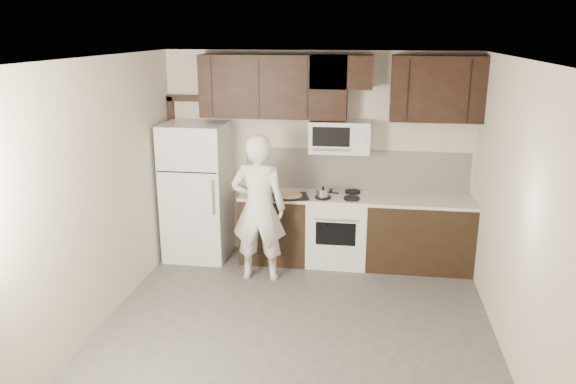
% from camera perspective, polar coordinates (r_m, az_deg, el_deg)
% --- Properties ---
extents(floor, '(4.50, 4.50, 0.00)m').
position_cam_1_polar(floor, '(5.79, 0.58, -14.42)').
color(floor, '#4B4847').
rests_on(floor, ground).
extents(back_wall, '(4.00, 0.00, 4.00)m').
position_cam_1_polar(back_wall, '(7.39, 3.00, 3.68)').
color(back_wall, beige).
rests_on(back_wall, ground).
extents(ceiling, '(4.50, 4.50, 0.00)m').
position_cam_1_polar(ceiling, '(4.99, 0.67, 13.35)').
color(ceiling, white).
rests_on(ceiling, back_wall).
extents(counter_run, '(2.95, 0.64, 0.91)m').
position_cam_1_polar(counter_run, '(7.31, 7.39, -3.87)').
color(counter_run, black).
rests_on(counter_run, floor).
extents(stove, '(0.76, 0.66, 0.94)m').
position_cam_1_polar(stove, '(7.32, 5.01, -3.74)').
color(stove, silver).
rests_on(stove, floor).
extents(backsplash, '(2.90, 0.02, 0.54)m').
position_cam_1_polar(backsplash, '(7.39, 6.84, 2.23)').
color(backsplash, silver).
rests_on(backsplash, counter_run).
extents(upper_cabinets, '(3.48, 0.35, 0.78)m').
position_cam_1_polar(upper_cabinets, '(7.06, 4.69, 10.73)').
color(upper_cabinets, black).
rests_on(upper_cabinets, back_wall).
extents(microwave, '(0.76, 0.42, 0.40)m').
position_cam_1_polar(microwave, '(7.12, 5.30, 5.62)').
color(microwave, silver).
rests_on(microwave, upper_cabinets).
extents(refrigerator, '(0.80, 0.76, 1.80)m').
position_cam_1_polar(refrigerator, '(7.46, -9.25, 0.05)').
color(refrigerator, silver).
rests_on(refrigerator, floor).
extents(door_trim, '(0.50, 0.08, 2.12)m').
position_cam_1_polar(door_trim, '(7.79, -11.26, 3.27)').
color(door_trim, black).
rests_on(door_trim, floor).
extents(saucepan, '(0.28, 0.16, 0.16)m').
position_cam_1_polar(saucepan, '(7.03, 3.59, -0.15)').
color(saucepan, silver).
rests_on(saucepan, stove).
extents(baking_tray, '(0.51, 0.43, 0.02)m').
position_cam_1_polar(baking_tray, '(7.06, 0.24, -0.48)').
color(baking_tray, black).
rests_on(baking_tray, counter_run).
extents(pizza, '(0.36, 0.36, 0.02)m').
position_cam_1_polar(pizza, '(7.06, 0.24, -0.31)').
color(pizza, beige).
rests_on(pizza, baking_tray).
extents(person, '(0.66, 0.45, 1.80)m').
position_cam_1_polar(person, '(6.70, -3.00, -1.66)').
color(person, white).
rests_on(person, floor).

